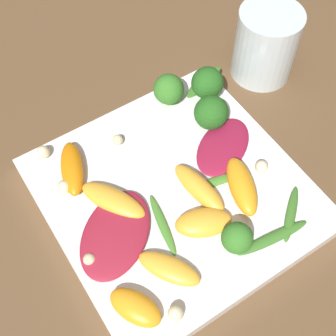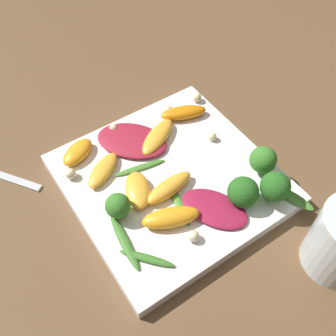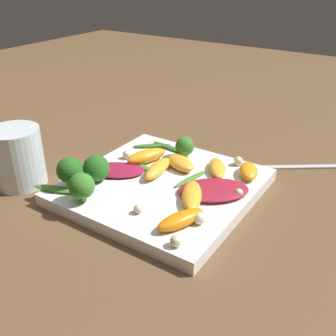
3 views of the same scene
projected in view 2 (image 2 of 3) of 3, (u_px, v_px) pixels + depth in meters
name	position (u px, v px, depth m)	size (l,w,h in m)	color
ground_plane	(171.00, 184.00, 0.58)	(2.40, 2.40, 0.00)	brown
plate	(171.00, 180.00, 0.57)	(0.28, 0.28, 0.02)	white
radicchio_leaf_0	(132.00, 140.00, 0.59)	(0.12, 0.13, 0.01)	maroon
radicchio_leaf_1	(214.00, 208.00, 0.52)	(0.09, 0.11, 0.01)	maroon
orange_segment_0	(169.00, 188.00, 0.54)	(0.08, 0.03, 0.02)	#FCAD33
orange_segment_1	(183.00, 113.00, 0.63)	(0.08, 0.05, 0.02)	orange
orange_segment_2	(78.00, 152.00, 0.58)	(0.06, 0.05, 0.02)	orange
orange_segment_3	(171.00, 218.00, 0.51)	(0.08, 0.05, 0.02)	orange
orange_segment_4	(138.00, 191.00, 0.53)	(0.06, 0.07, 0.02)	#FCAD33
orange_segment_5	(158.00, 137.00, 0.60)	(0.08, 0.06, 0.02)	#FCAD33
orange_segment_6	(103.00, 170.00, 0.56)	(0.07, 0.06, 0.01)	#FCAD33
broccoli_floret_0	(118.00, 206.00, 0.50)	(0.03, 0.03, 0.04)	#84AD5B
broccoli_floret_1	(243.00, 192.00, 0.52)	(0.04, 0.04, 0.04)	#84AD5B
broccoli_floret_2	(275.00, 187.00, 0.51)	(0.04, 0.04, 0.05)	#84AD5B
broccoli_floret_3	(263.00, 160.00, 0.55)	(0.04, 0.04, 0.04)	#7A9E51
arugula_sprig_0	(290.00, 196.00, 0.54)	(0.04, 0.07, 0.01)	#3D7528
arugula_sprig_1	(124.00, 241.00, 0.49)	(0.02, 0.09, 0.01)	#3D7528
arugula_sprig_2	(140.00, 168.00, 0.57)	(0.08, 0.03, 0.00)	#47842D
arugula_sprig_3	(179.00, 204.00, 0.53)	(0.03, 0.07, 0.00)	#47842D
arugula_sprig_4	(147.00, 258.00, 0.48)	(0.05, 0.06, 0.01)	#3D7528
macadamia_nut_0	(168.00, 110.00, 0.63)	(0.02, 0.02, 0.02)	beige
macadamia_nut_1	(70.00, 174.00, 0.55)	(0.02, 0.02, 0.02)	beige
macadamia_nut_2	(212.00, 137.00, 0.60)	(0.01, 0.01, 0.01)	beige
macadamia_nut_3	(193.00, 236.00, 0.49)	(0.02, 0.02, 0.02)	beige
macadamia_nut_4	(114.00, 128.00, 0.61)	(0.01, 0.01, 0.01)	beige
macadamia_nut_5	(197.00, 97.00, 0.65)	(0.02, 0.02, 0.02)	beige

